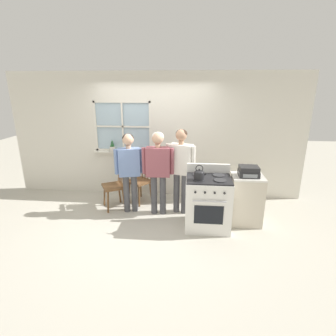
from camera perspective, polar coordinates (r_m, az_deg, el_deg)
The scene contains 13 objects.
ground_plane at distance 4.92m, azimuth -4.86°, elevation -11.82°, with size 16.00×16.00×0.00m, color #B2AD9E.
wall_back at distance 5.77m, azimuth -2.40°, elevation 6.82°, with size 6.40×0.16×2.70m.
chair_by_window at distance 5.41m, azimuth -11.59°, elevation -3.94°, with size 0.56×0.56×0.97m.
chair_near_wall at distance 5.61m, azimuth -6.03°, elevation -2.89°, with size 0.58×0.58×0.97m.
person_elderly_left at distance 5.03m, azimuth -8.44°, elevation 0.56°, with size 0.57×0.30×1.56m.
person_teen_center at distance 4.88m, azimuth -2.18°, elevation 0.68°, with size 0.60×0.24×1.61m.
person_adult_right at distance 4.93m, azimuth 2.81°, elevation 1.05°, with size 0.58×0.33×1.65m.
stove at distance 4.63m, azimuth 8.65°, elevation -7.36°, with size 0.76×0.68×1.08m.
kettle at distance 4.30m, azimuth 6.80°, elevation -1.37°, with size 0.21×0.17×0.25m.
potted_plant at distance 5.94m, azimuth -12.03°, elevation 4.49°, with size 0.12×0.12×0.28m.
handbag at distance 5.35m, azimuth -9.37°, elevation -0.25°, with size 0.25×0.24×0.31m.
side_counter at distance 4.95m, azimuth 16.57°, elevation -6.56°, with size 0.55×0.50×0.90m.
stereo at distance 4.74m, azimuth 17.17°, elevation -0.71°, with size 0.34×0.29×0.18m.
Camera 1 is at (0.80, -4.22, 2.41)m, focal length 28.00 mm.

